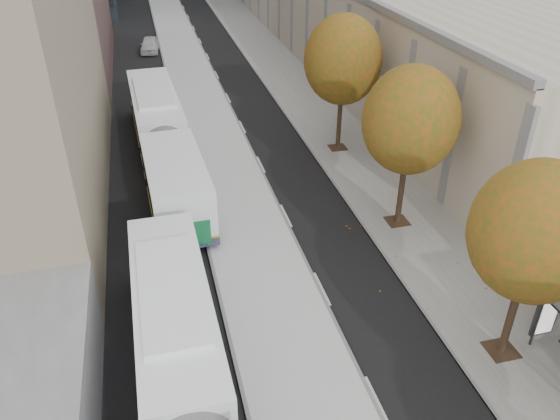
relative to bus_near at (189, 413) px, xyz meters
name	(u,v)px	position (x,y,z in m)	size (l,w,h in m)	color
bus_platform	(212,135)	(3.89, 23.22, -1.54)	(4.25, 150.00, 0.15)	silver
sidewalk	(326,124)	(11.89, 23.22, -1.58)	(4.75, 150.00, 0.08)	gray
tree_c	(536,232)	(11.36, 1.22, 3.64)	(4.20, 4.20, 7.28)	#312616
tree_d	(410,121)	(11.36, 10.22, 3.85)	(4.40, 4.40, 7.60)	#312616
tree_e	(343,60)	(11.36, 19.22, 4.07)	(4.60, 4.60, 7.92)	#312616
bus_near	(189,413)	(0.00, 0.00, 0.00)	(2.91, 17.78, 2.96)	white
bus_far	(163,140)	(0.57, 19.38, 0.12)	(3.62, 19.13, 3.17)	white
distant_car	(150,45)	(0.84, 45.19, -0.91)	(1.66, 4.12, 1.40)	silver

